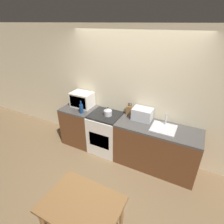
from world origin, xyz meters
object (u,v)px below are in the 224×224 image
microwave (82,99)px  bottle (81,108)px  kettle (108,112)px  toaster_oven (142,114)px  stove_range (106,133)px  dining_table (82,209)px

microwave → bottle: microwave is taller
kettle → toaster_oven: toaster_oven is taller
stove_range → toaster_oven: size_ratio=2.38×
kettle → dining_table: kettle is taller
microwave → dining_table: 2.35m
bottle → toaster_oven: bearing=14.9°
stove_range → microwave: 0.91m
toaster_oven → dining_table: (-0.07, -1.93, -0.39)m
microwave → dining_table: (1.33, -1.89, -0.43)m
stove_range → bottle: bottle is taller
bottle → dining_table: bearing=-54.5°
microwave → toaster_oven: size_ratio=1.25×
bottle → toaster_oven: bottle is taller
kettle → microwave: 0.74m
kettle → stove_range: bearing=170.7°
microwave → bottle: size_ratio=1.75×
stove_range → toaster_oven: bearing=11.7°
microwave → dining_table: microwave is taller
kettle → microwave: microwave is taller
bottle → toaster_oven: 1.26m
stove_range → dining_table: size_ratio=0.98×
stove_range → kettle: 0.54m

